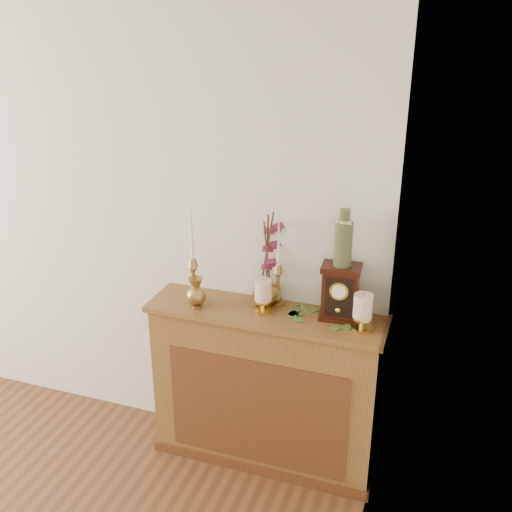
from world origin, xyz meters
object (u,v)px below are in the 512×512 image
at_px(ginger_jar, 271,261).
at_px(ceramic_vase, 343,241).
at_px(candlestick_center, 278,278).
at_px(bud_vase, 196,293).
at_px(mantel_clock, 340,293).
at_px(candlestick_left, 193,274).

bearing_deg(ginger_jar, ceramic_vase, -8.32).
xyz_separation_m(candlestick_center, bud_vase, (-0.38, -0.17, -0.07)).
relative_size(candlestick_center, mantel_clock, 1.59).
distance_m(ginger_jar, ceramic_vase, 0.42).
distance_m(bud_vase, mantel_clock, 0.73).
height_order(mantel_clock, ceramic_vase, ceramic_vase).
distance_m(candlestick_left, ginger_jar, 0.40).
xyz_separation_m(candlestick_center, ceramic_vase, (0.33, -0.04, 0.26)).
bearing_deg(mantel_clock, bud_vase, -173.99).
relative_size(candlestick_left, mantel_clock, 1.81).
bearing_deg(mantel_clock, ceramic_vase, 90.00).
relative_size(candlestick_left, bud_vase, 3.09).
bearing_deg(ginger_jar, candlestick_left, -158.65).
bearing_deg(ceramic_vase, bud_vase, -169.66).
bearing_deg(candlestick_center, ginger_jar, 161.17).
bearing_deg(candlestick_left, bud_vase, -52.91).
relative_size(candlestick_center, bud_vase, 2.72).
bearing_deg(ceramic_vase, candlestick_center, 173.17).
bearing_deg(mantel_clock, candlestick_center, 168.61).
bearing_deg(ginger_jar, bud_vase, -151.26).
bearing_deg(candlestick_center, mantel_clock, -7.27).
height_order(bud_vase, ginger_jar, ginger_jar).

